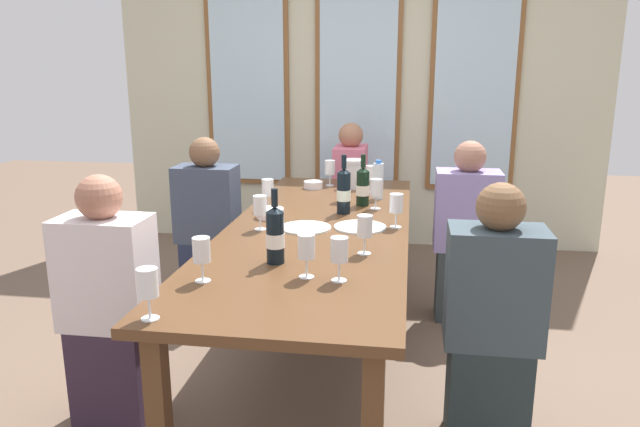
% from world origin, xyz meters
% --- Properties ---
extents(ground_plane, '(12.00, 12.00, 0.00)m').
position_xyz_m(ground_plane, '(0.00, 0.00, 0.00)').
color(ground_plane, brown).
extents(back_wall_with_windows, '(4.12, 0.10, 2.90)m').
position_xyz_m(back_wall_with_windows, '(0.00, 2.23, 1.45)').
color(back_wall_with_windows, beige).
rests_on(back_wall_with_windows, ground).
extents(dining_table, '(0.92, 2.60, 0.74)m').
position_xyz_m(dining_table, '(0.00, 0.00, 0.67)').
color(dining_table, '#53351E').
rests_on(dining_table, ground).
extents(white_plate_0, '(0.26, 0.26, 0.01)m').
position_xyz_m(white_plate_0, '(0.22, 0.00, 0.74)').
color(white_plate_0, white).
rests_on(white_plate_0, dining_table).
extents(white_plate_1, '(0.26, 0.26, 0.01)m').
position_xyz_m(white_plate_1, '(-0.05, -0.05, 0.74)').
color(white_plate_1, white).
rests_on(white_plate_1, dining_table).
extents(metal_pitcher, '(0.16, 0.16, 0.19)m').
position_xyz_m(metal_pitcher, '(0.09, 1.00, 0.84)').
color(metal_pitcher, silver).
rests_on(metal_pitcher, dining_table).
extents(wine_bottle_0, '(0.08, 0.08, 0.33)m').
position_xyz_m(wine_bottle_0, '(0.10, 0.29, 0.87)').
color(wine_bottle_0, black).
rests_on(wine_bottle_0, dining_table).
extents(wine_bottle_1, '(0.08, 0.08, 0.32)m').
position_xyz_m(wine_bottle_1, '(-0.09, -0.59, 0.86)').
color(wine_bottle_1, black).
rests_on(wine_bottle_1, dining_table).
extents(wine_bottle_2, '(0.08, 0.08, 0.30)m').
position_xyz_m(wine_bottle_2, '(0.19, 0.50, 0.85)').
color(wine_bottle_2, black).
rests_on(wine_bottle_2, dining_table).
extents(tasting_bowl_0, '(0.13, 0.13, 0.05)m').
position_xyz_m(tasting_bowl_0, '(-0.18, 0.94, 0.76)').
color(tasting_bowl_0, white).
rests_on(tasting_bowl_0, dining_table).
extents(tasting_bowl_1, '(0.15, 0.15, 0.05)m').
position_xyz_m(tasting_bowl_1, '(-0.28, 0.14, 0.77)').
color(tasting_bowl_1, white).
rests_on(tasting_bowl_1, dining_table).
extents(water_bottle, '(0.06, 0.06, 0.24)m').
position_xyz_m(water_bottle, '(0.27, 0.69, 0.85)').
color(water_bottle, white).
rests_on(water_bottle, dining_table).
extents(wine_glass_0, '(0.07, 0.07, 0.17)m').
position_xyz_m(wine_glass_0, '(0.07, -0.75, 0.86)').
color(wine_glass_0, white).
rests_on(wine_glass_0, dining_table).
extents(wine_glass_1, '(0.07, 0.07, 0.17)m').
position_xyz_m(wine_glass_1, '(-0.31, -0.85, 0.86)').
color(wine_glass_1, white).
rests_on(wine_glass_1, dining_table).
extents(wine_glass_2, '(0.07, 0.07, 0.17)m').
position_xyz_m(wine_glass_2, '(0.21, 0.88, 0.86)').
color(wine_glass_2, white).
rests_on(wine_glass_2, dining_table).
extents(wine_glass_3, '(0.07, 0.07, 0.17)m').
position_xyz_m(wine_glass_3, '(0.27, -0.42, 0.86)').
color(wine_glass_3, white).
rests_on(wine_glass_3, dining_table).
extents(wine_glass_4, '(0.07, 0.07, 0.17)m').
position_xyz_m(wine_glass_4, '(0.06, 0.59, 0.86)').
color(wine_glass_4, white).
rests_on(wine_glass_4, dining_table).
extents(wine_glass_5, '(0.07, 0.07, 0.17)m').
position_xyz_m(wine_glass_5, '(-0.34, 0.32, 0.86)').
color(wine_glass_5, white).
rests_on(wine_glass_5, dining_table).
extents(wine_glass_6, '(0.07, 0.07, 0.17)m').
position_xyz_m(wine_glass_6, '(-0.37, -1.21, 0.86)').
color(wine_glass_6, white).
rests_on(wine_glass_6, dining_table).
extents(wine_glass_7, '(0.07, 0.07, 0.17)m').
position_xyz_m(wine_glass_7, '(0.27, 0.42, 0.86)').
color(wine_glass_7, white).
rests_on(wine_glass_7, dining_table).
extents(wine_glass_8, '(0.07, 0.07, 0.17)m').
position_xyz_m(wine_glass_8, '(0.20, -0.77, 0.86)').
color(wine_glass_8, white).
rests_on(wine_glass_8, dining_table).
extents(wine_glass_9, '(0.07, 0.07, 0.17)m').
position_xyz_m(wine_glass_9, '(0.39, 0.04, 0.86)').
color(wine_glass_9, white).
rests_on(wine_glass_9, dining_table).
extents(wine_glass_10, '(0.07, 0.07, 0.17)m').
position_xyz_m(wine_glass_10, '(-0.28, -0.11, 0.86)').
color(wine_glass_10, white).
rests_on(wine_glass_10, dining_table).
extents(wine_glass_11, '(0.07, 0.07, 0.17)m').
position_xyz_m(wine_glass_11, '(-0.08, 1.05, 0.86)').
color(wine_glass_11, white).
rests_on(wine_glass_11, dining_table).
extents(seated_person_0, '(0.38, 0.24, 1.11)m').
position_xyz_m(seated_person_0, '(-0.80, 0.61, 0.53)').
color(seated_person_0, '#222A44').
rests_on(seated_person_0, ground).
extents(seated_person_1, '(0.38, 0.24, 1.11)m').
position_xyz_m(seated_person_1, '(0.80, 0.67, 0.53)').
color(seated_person_1, '#2F383A').
rests_on(seated_person_1, ground).
extents(seated_person_2, '(0.38, 0.24, 1.11)m').
position_xyz_m(seated_person_2, '(-0.80, -0.68, 0.53)').
color(seated_person_2, '#362538').
rests_on(seated_person_2, ground).
extents(seated_person_3, '(0.38, 0.24, 1.11)m').
position_xyz_m(seated_person_3, '(0.80, -0.61, 0.53)').
color(seated_person_3, '#243134').
rests_on(seated_person_3, ground).
extents(seated_person_4, '(0.24, 0.38, 1.11)m').
position_xyz_m(seated_person_4, '(0.00, 1.65, 0.53)').
color(seated_person_4, '#312C39').
rests_on(seated_person_4, ground).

